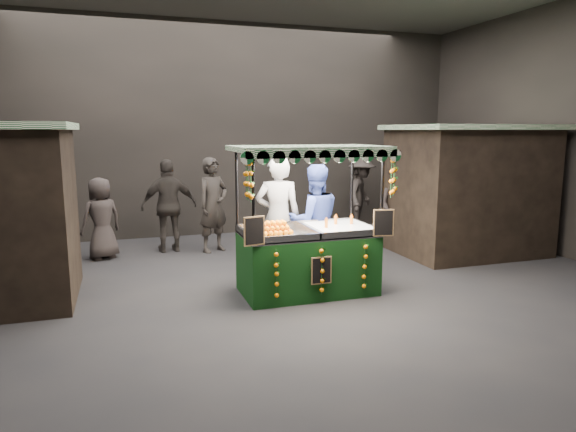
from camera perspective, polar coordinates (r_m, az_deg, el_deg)
name	(u,v)px	position (r m, az deg, el deg)	size (l,w,h in m)	color
ground	(284,295)	(7.84, -0.40, -8.89)	(12.00, 12.00, 0.00)	black
market_hall	(284,66)	(7.49, -0.44, 16.47)	(12.10, 10.10, 5.05)	black
neighbour_stall_right	(468,189)	(10.94, 19.56, 2.86)	(3.00, 2.20, 2.60)	black
juice_stall	(309,249)	(7.78, 2.35, -3.68)	(2.33, 1.37, 2.26)	black
vendor_grey	(278,218)	(8.49, -1.12, -0.23)	(0.87, 0.71, 2.08)	gray
vendor_blue	(314,221)	(8.60, 2.97, -0.60)	(0.99, 0.80, 1.93)	navy
shopper_0	(213,205)	(10.54, -8.40, 1.24)	(0.85, 0.75, 1.95)	black
shopper_1	(397,208)	(10.85, 12.21, 0.84)	(1.08, 1.05, 1.76)	black
shopper_2	(169,206)	(10.70, -13.22, 1.13)	(1.16, 0.55, 1.92)	#2A2522
shopper_3	(361,194)	(12.60, 8.24, 2.41)	(1.31, 1.37, 1.87)	#2E2825
shopper_4	(101,218)	(10.49, -20.26, -0.26)	(0.93, 0.81, 1.60)	#2E2725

